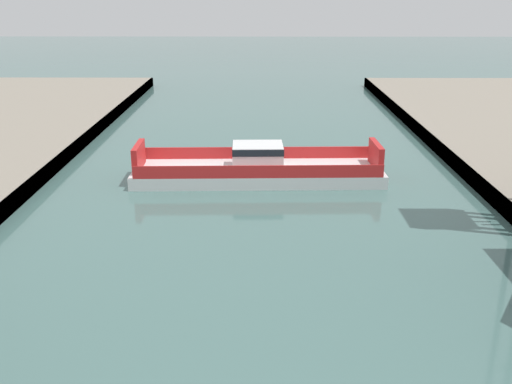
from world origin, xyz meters
name	(u,v)px	position (x,y,z in m)	size (l,w,h in m)	color
chain_ferry	(258,169)	(0.09, 36.64, 1.01)	(22.16, 6.75, 3.30)	silver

